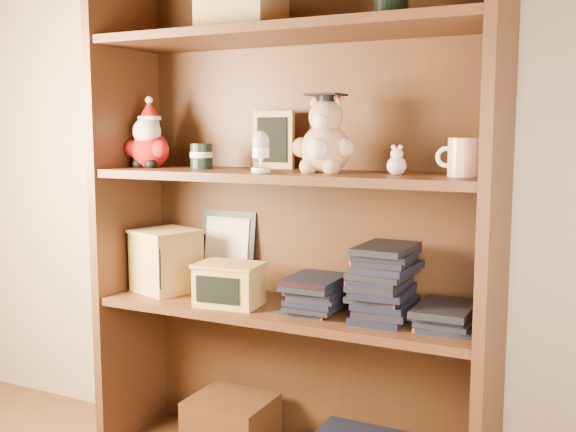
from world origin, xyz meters
name	(u,v)px	position (x,y,z in m)	size (l,w,h in m)	color
bookcase	(295,228)	(0.14, 1.36, 0.78)	(1.20, 0.35, 1.60)	#4A2915
shelf_lower	(288,310)	(0.14, 1.30, 0.54)	(1.14, 0.33, 0.02)	#4A2915
shelf_upper	(288,176)	(0.14, 1.30, 0.94)	(1.14, 0.33, 0.02)	#4A2915
santa_plush	(149,141)	(-0.35, 1.30, 1.03)	(0.16, 0.12, 0.23)	#A50F0F
teachers_tin	(201,156)	(-0.16, 1.30, 0.99)	(0.07, 0.07, 0.08)	black
chalkboard_plaque	(274,141)	(0.03, 1.42, 1.04)	(0.14, 0.07, 0.18)	#9E7547
egg_cup	(261,150)	(0.09, 1.23, 1.01)	(0.06, 0.06, 0.12)	white
grad_teddy_bear	(325,142)	(0.26, 1.30, 1.04)	(0.19, 0.16, 0.23)	tan
pink_figurine	(397,163)	(0.46, 1.31, 0.98)	(0.05, 0.05, 0.08)	#CEA19F
teacher_mug	(462,157)	(0.64, 1.30, 1.00)	(0.11, 0.08, 0.10)	silver
certificate_frame	(228,249)	(-0.15, 1.44, 0.68)	(0.20, 0.05, 0.25)	black
treats_box	(166,260)	(-0.30, 1.30, 0.65)	(0.23, 0.23, 0.20)	#AF8D47
pencils_box	(229,284)	(-0.02, 1.24, 0.61)	(0.21, 0.16, 0.13)	#AF8D47
book_stack_left	(318,291)	(0.24, 1.30, 0.61)	(0.14, 0.20, 0.11)	black
book_stack_mid	(383,285)	(0.43, 1.30, 0.65)	(0.14, 0.20, 0.19)	black
book_stack_right	(447,315)	(0.61, 1.30, 0.58)	(0.14, 0.20, 0.06)	black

